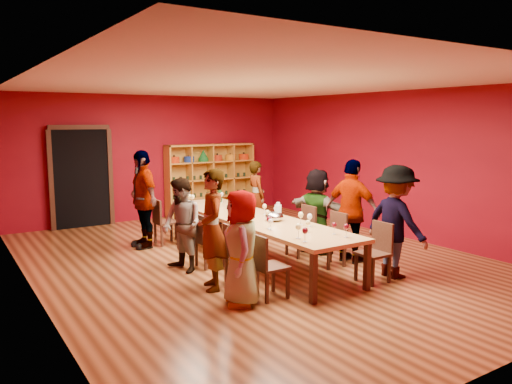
# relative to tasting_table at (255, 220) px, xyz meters

# --- Properties ---
(room_shell) EXTENTS (7.10, 9.10, 3.04)m
(room_shell) POSITION_rel_tasting_table_xyz_m (0.00, 0.00, 0.80)
(room_shell) COLOR #582E17
(room_shell) RESTS_ON ground
(tasting_table) EXTENTS (1.10, 4.50, 0.75)m
(tasting_table) POSITION_rel_tasting_table_xyz_m (0.00, 0.00, 0.00)
(tasting_table) COLOR tan
(tasting_table) RESTS_ON ground
(doorway) EXTENTS (1.40, 0.17, 2.30)m
(doorway) POSITION_rel_tasting_table_xyz_m (-1.80, 4.43, 0.42)
(doorway) COLOR black
(doorway) RESTS_ON ground
(shelving_unit) EXTENTS (2.40, 0.40, 1.80)m
(shelving_unit) POSITION_rel_tasting_table_xyz_m (1.40, 4.32, 0.28)
(shelving_unit) COLOR #BD812A
(shelving_unit) RESTS_ON ground
(chair_person_left_0) EXTENTS (0.42, 0.42, 0.89)m
(chair_person_left_0) POSITION_rel_tasting_table_xyz_m (-0.91, -1.67, -0.20)
(chair_person_left_0) COLOR black
(chair_person_left_0) RESTS_ON ground
(person_left_0) EXTENTS (0.67, 0.84, 1.51)m
(person_left_0) POSITION_rel_tasting_table_xyz_m (-1.28, -1.67, 0.06)
(person_left_0) COLOR silver
(person_left_0) RESTS_ON ground
(chair_person_left_1) EXTENTS (0.42, 0.42, 0.89)m
(chair_person_left_1) POSITION_rel_tasting_table_xyz_m (-0.91, -0.92, -0.20)
(chair_person_left_1) COLOR black
(chair_person_left_1) RESTS_ON ground
(person_left_1) EXTENTS (0.63, 0.74, 1.73)m
(person_left_1) POSITION_rel_tasting_table_xyz_m (-1.32, -0.92, 0.16)
(person_left_1) COLOR #505156
(person_left_1) RESTS_ON ground
(chair_person_left_2) EXTENTS (0.42, 0.42, 0.89)m
(chair_person_left_2) POSITION_rel_tasting_table_xyz_m (-0.91, 0.08, -0.20)
(chair_person_left_2) COLOR black
(chair_person_left_2) RESTS_ON ground
(person_left_2) EXTENTS (0.51, 0.78, 1.50)m
(person_left_2) POSITION_rel_tasting_table_xyz_m (-1.33, 0.08, 0.05)
(person_left_2) COLOR #527AA9
(person_left_2) RESTS_ON ground
(chair_person_left_4) EXTENTS (0.42, 0.42, 0.89)m
(chair_person_left_4) POSITION_rel_tasting_table_xyz_m (-0.91, 1.90, -0.20)
(chair_person_left_4) COLOR black
(chair_person_left_4) RESTS_ON ground
(person_left_4) EXTENTS (0.50, 1.09, 1.85)m
(person_left_4) POSITION_rel_tasting_table_xyz_m (-1.29, 1.90, 0.23)
(person_left_4) COLOR beige
(person_left_4) RESTS_ON ground
(chair_person_right_0) EXTENTS (0.42, 0.42, 0.89)m
(chair_person_right_0) POSITION_rel_tasting_table_xyz_m (0.91, -1.95, -0.20)
(chair_person_right_0) COLOR black
(chair_person_right_0) RESTS_ON ground
(person_right_0) EXTENTS (0.47, 1.12, 1.73)m
(person_right_0) POSITION_rel_tasting_table_xyz_m (1.31, -1.95, 0.17)
(person_right_0) COLOR tan
(person_right_0) RESTS_ON ground
(chair_person_right_1) EXTENTS (0.42, 0.42, 0.89)m
(chair_person_right_1) POSITION_rel_tasting_table_xyz_m (0.91, -0.99, -0.20)
(chair_person_right_1) COLOR black
(chair_person_right_1) RESTS_ON ground
(person_right_1) EXTENTS (0.71, 1.11, 1.76)m
(person_right_1) POSITION_rel_tasting_table_xyz_m (1.31, -0.99, 0.18)
(person_right_1) COLOR teal
(person_right_1) RESTS_ON ground
(chair_person_right_2) EXTENTS (0.42, 0.42, 0.89)m
(chair_person_right_2) POSITION_rel_tasting_table_xyz_m (0.91, -0.20, -0.20)
(chair_person_right_2) COLOR black
(chair_person_right_2) RESTS_ON ground
(person_right_2) EXTENTS (0.66, 1.48, 1.54)m
(person_right_2) POSITION_rel_tasting_table_xyz_m (1.21, -0.20, 0.07)
(person_right_2) COLOR #141737
(person_right_2) RESTS_ON ground
(chair_person_right_4) EXTENTS (0.42, 0.42, 0.89)m
(chair_person_right_4) POSITION_rel_tasting_table_xyz_m (0.91, 2.00, -0.20)
(chair_person_right_4) COLOR black
(chair_person_right_4) RESTS_ON ground
(person_right_4) EXTENTS (0.47, 0.60, 1.52)m
(person_right_4) POSITION_rel_tasting_table_xyz_m (1.33, 2.00, 0.06)
(person_right_4) COLOR silver
(person_right_4) RESTS_ON ground
(wine_glass_0) EXTENTS (0.07, 0.07, 0.18)m
(wine_glass_0) POSITION_rel_tasting_table_xyz_m (0.15, 0.40, 0.18)
(wine_glass_0) COLOR white
(wine_glass_0) RESTS_ON tasting_table
(wine_glass_1) EXTENTS (0.08, 0.08, 0.19)m
(wine_glass_1) POSITION_rel_tasting_table_xyz_m (0.31, -0.18, 0.19)
(wine_glass_1) COLOR white
(wine_glass_1) RESTS_ON tasting_table
(wine_glass_2) EXTENTS (0.08, 0.08, 0.20)m
(wine_glass_2) POSITION_rel_tasting_table_xyz_m (0.32, -1.08, 0.20)
(wine_glass_2) COLOR white
(wine_glass_2) RESTS_ON tasting_table
(wine_glass_3) EXTENTS (0.08, 0.08, 0.19)m
(wine_glass_3) POSITION_rel_tasting_table_xyz_m (-0.35, 0.98, 0.19)
(wine_glass_3) COLOR white
(wine_glass_3) RESTS_ON tasting_table
(wine_glass_4) EXTENTS (0.08, 0.08, 0.20)m
(wine_glass_4) POSITION_rel_tasting_table_xyz_m (-0.27, 0.16, 0.20)
(wine_glass_4) COLOR white
(wine_glass_4) RESTS_ON tasting_table
(wine_glass_5) EXTENTS (0.08, 0.08, 0.19)m
(wine_glass_5) POSITION_rel_tasting_table_xyz_m (-0.17, 1.21, 0.19)
(wine_glass_5) COLOR white
(wine_glass_5) RESTS_ON tasting_table
(wine_glass_6) EXTENTS (0.08, 0.08, 0.19)m
(wine_glass_6) POSITION_rel_tasting_table_xyz_m (0.30, 0.92, 0.19)
(wine_glass_6) COLOR white
(wine_glass_6) RESTS_ON tasting_table
(wine_glass_7) EXTENTS (0.08, 0.08, 0.21)m
(wine_glass_7) POSITION_rel_tasting_table_xyz_m (-0.38, -1.84, 0.20)
(wine_glass_7) COLOR white
(wine_glass_7) RESTS_ON tasting_table
(wine_glass_8) EXTENTS (0.08, 0.08, 0.21)m
(wine_glass_8) POSITION_rel_tasting_table_xyz_m (0.27, -0.92, 0.20)
(wine_glass_8) COLOR white
(wine_glass_8) RESTS_ON tasting_table
(wine_glass_9) EXTENTS (0.08, 0.08, 0.20)m
(wine_glass_9) POSITION_rel_tasting_table_xyz_m (-0.32, -0.89, 0.19)
(wine_glass_9) COLOR white
(wine_glass_9) RESTS_ON tasting_table
(wine_glass_10) EXTENTS (0.07, 0.07, 0.18)m
(wine_glass_10) POSITION_rel_tasting_table_xyz_m (-0.36, 0.84, 0.18)
(wine_glass_10) COLOR white
(wine_glass_10) RESTS_ON tasting_table
(wine_glass_11) EXTENTS (0.08, 0.08, 0.19)m
(wine_glass_11) POSITION_rel_tasting_table_xyz_m (-0.33, -0.17, 0.19)
(wine_glass_11) COLOR white
(wine_glass_11) RESTS_ON tasting_table
(wine_glass_12) EXTENTS (0.07, 0.07, 0.18)m
(wine_glass_12) POSITION_rel_tasting_table_xyz_m (0.04, -1.39, 0.18)
(wine_glass_12) COLOR white
(wine_glass_12) RESTS_ON tasting_table
(wine_glass_13) EXTENTS (0.08, 0.08, 0.20)m
(wine_glass_13) POSITION_rel_tasting_table_xyz_m (0.28, -1.95, 0.20)
(wine_glass_13) COLOR white
(wine_glass_13) RESTS_ON tasting_table
(wine_glass_14) EXTENTS (0.09, 0.09, 0.22)m
(wine_glass_14) POSITION_rel_tasting_table_xyz_m (0.26, 1.67, 0.21)
(wine_glass_14) COLOR white
(wine_glass_14) RESTS_ON tasting_table
(wine_glass_15) EXTENTS (0.07, 0.07, 0.18)m
(wine_glass_15) POSITION_rel_tasting_table_xyz_m (-0.35, -0.97, 0.18)
(wine_glass_15) COLOR white
(wine_glass_15) RESTS_ON tasting_table
(wine_glass_16) EXTENTS (0.07, 0.07, 0.18)m
(wine_glass_16) POSITION_rel_tasting_table_xyz_m (0.29, 0.88, 0.18)
(wine_glass_16) COLOR white
(wine_glass_16) RESTS_ON tasting_table
(wine_glass_17) EXTENTS (0.08, 0.08, 0.19)m
(wine_glass_17) POSITION_rel_tasting_table_xyz_m (0.28, 0.13, 0.19)
(wine_glass_17) COLOR white
(wine_glass_17) RESTS_ON tasting_table
(wine_glass_18) EXTENTS (0.08, 0.08, 0.21)m
(wine_glass_18) POSITION_rel_tasting_table_xyz_m (-0.37, 1.81, 0.20)
(wine_glass_18) COLOR white
(wine_glass_18) RESTS_ON tasting_table
(wine_glass_19) EXTENTS (0.07, 0.07, 0.18)m
(wine_glass_19) POSITION_rel_tasting_table_xyz_m (0.27, -1.71, 0.18)
(wine_glass_19) COLOR white
(wine_glass_19) RESTS_ON tasting_table
(wine_glass_20) EXTENTS (0.08, 0.08, 0.20)m
(wine_glass_20) POSITION_rel_tasting_table_xyz_m (-0.33, 1.76, 0.20)
(wine_glass_20) COLOR white
(wine_glass_20) RESTS_ON tasting_table
(wine_glass_21) EXTENTS (0.09, 0.09, 0.22)m
(wine_glass_21) POSITION_rel_tasting_table_xyz_m (-0.33, -1.63, 0.21)
(wine_glass_21) COLOR white
(wine_glass_21) RESTS_ON tasting_table
(wine_glass_22) EXTENTS (0.08, 0.08, 0.19)m
(wine_glass_22) POSITION_rel_tasting_table_xyz_m (-0.00, -0.39, 0.19)
(wine_glass_22) COLOR white
(wine_glass_22) RESTS_ON tasting_table
(wine_glass_23) EXTENTS (0.08, 0.08, 0.20)m
(wine_glass_23) POSITION_rel_tasting_table_xyz_m (0.35, 1.80, 0.19)
(wine_glass_23) COLOR white
(wine_glass_23) RESTS_ON tasting_table
(spittoon_bowl) EXTENTS (0.31, 0.31, 0.17)m
(spittoon_bowl) POSITION_rel_tasting_table_xyz_m (0.10, -0.43, 0.12)
(spittoon_bowl) COLOR #AFB2B6
(spittoon_bowl) RESTS_ON tasting_table
(carafe_a) EXTENTS (0.10, 0.10, 0.25)m
(carafe_a) POSITION_rel_tasting_table_xyz_m (-0.18, 0.33, 0.17)
(carafe_a) COLOR white
(carafe_a) RESTS_ON tasting_table
(carafe_b) EXTENTS (0.12, 0.12, 0.29)m
(carafe_b) POSITION_rel_tasting_table_xyz_m (0.21, -0.38, 0.18)
(carafe_b) COLOR white
(carafe_b) RESTS_ON tasting_table
(wine_bottle) EXTENTS (0.10, 0.10, 0.35)m
(wine_bottle) POSITION_rel_tasting_table_xyz_m (0.25, 1.69, 0.18)
(wine_bottle) COLOR #14371A
(wine_bottle) RESTS_ON tasting_table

